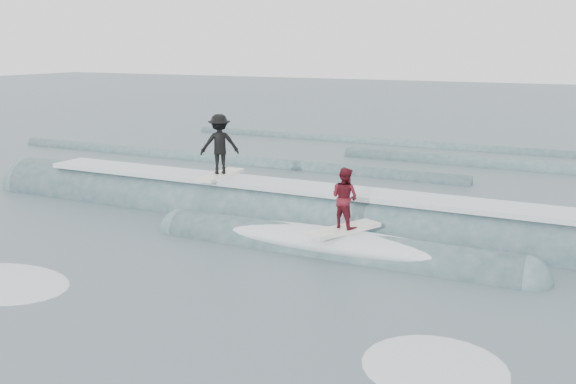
% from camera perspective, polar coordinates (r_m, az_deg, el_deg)
% --- Properties ---
extents(ground, '(160.00, 160.00, 0.00)m').
position_cam_1_polar(ground, '(13.02, -11.45, -9.90)').
color(ground, '#40575D').
rests_on(ground, ground).
extents(breaking_wave, '(23.59, 3.80, 2.04)m').
position_cam_1_polar(breaking_wave, '(18.01, 1.78, -3.00)').
color(breaking_wave, '#345558').
rests_on(breaking_wave, ground).
extents(surfer_black, '(1.33, 2.01, 1.89)m').
position_cam_1_polar(surfer_black, '(19.39, -6.10, 4.06)').
color(surfer_black, white).
rests_on(surfer_black, ground).
extents(surfer_red, '(1.37, 2.04, 1.58)m').
position_cam_1_polar(surfer_red, '(15.43, 5.05, -0.95)').
color(surfer_red, white).
rests_on(surfer_red, ground).
extents(whitewater, '(16.05, 8.15, 0.10)m').
position_cam_1_polar(whitewater, '(11.76, -13.07, -12.58)').
color(whitewater, white).
rests_on(whitewater, ground).
extents(far_swells, '(37.65, 8.65, 0.80)m').
position_cam_1_polar(far_swells, '(28.43, 11.30, 2.62)').
color(far_swells, '#345558').
rests_on(far_swells, ground).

